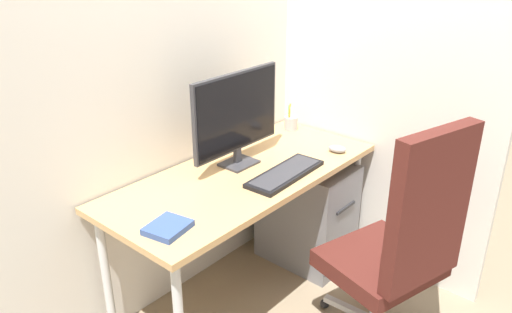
{
  "coord_description": "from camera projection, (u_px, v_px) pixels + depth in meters",
  "views": [
    {
      "loc": [
        -1.68,
        -1.53,
        1.84
      ],
      "look_at": [
        0.02,
        -0.06,
        0.85
      ],
      "focal_mm": 35.3,
      "sensor_mm": 36.0,
      "label": 1
    }
  ],
  "objects": [
    {
      "name": "ground_plane",
      "position": [
        245.0,
        293.0,
        2.82
      ],
      "size": [
        8.0,
        8.0,
        0.0
      ],
      "primitive_type": "plane",
      "color": "gray"
    },
    {
      "name": "office_chair",
      "position": [
        403.0,
        242.0,
        2.23
      ],
      "size": [
        0.59,
        0.61,
        1.16
      ],
      "color": "black",
      "rests_on": "ground_plane"
    },
    {
      "name": "monitor",
      "position": [
        237.0,
        115.0,
        2.5
      ],
      "size": [
        0.58,
        0.14,
        0.48
      ],
      "color": "#333338",
      "rests_on": "desk"
    },
    {
      "name": "pen_holder",
      "position": [
        291.0,
        123.0,
        3.05
      ],
      "size": [
        0.08,
        0.08,
        0.17
      ],
      "color": "#9EA0A5",
      "rests_on": "desk"
    },
    {
      "name": "notebook",
      "position": [
        168.0,
        227.0,
        2.02
      ],
      "size": [
        0.19,
        0.17,
        0.03
      ],
      "primitive_type": "cube",
      "rotation": [
        0.0,
        0.0,
        0.19
      ],
      "color": "#334C8C",
      "rests_on": "desk"
    },
    {
      "name": "filing_cabinet",
      "position": [
        306.0,
        212.0,
        3.01
      ],
      "size": [
        0.36,
        0.53,
        0.64
      ],
      "color": "slate",
      "rests_on": "ground_plane"
    },
    {
      "name": "wall_side_right",
      "position": [
        360.0,
        24.0,
        2.7
      ],
      "size": [
        0.04,
        1.7,
        2.8
      ],
      "primitive_type": "cube",
      "color": "silver",
      "rests_on": "ground_plane"
    },
    {
      "name": "mouse",
      "position": [
        337.0,
        149.0,
        2.74
      ],
      "size": [
        0.08,
        0.11,
        0.04
      ],
      "primitive_type": "ellipsoid",
      "rotation": [
        0.0,
        0.0,
        0.3
      ],
      "color": "gray",
      "rests_on": "desk"
    },
    {
      "name": "keyboard",
      "position": [
        285.0,
        174.0,
        2.48
      ],
      "size": [
        0.47,
        0.18,
        0.02
      ],
      "color": "black",
      "rests_on": "desk"
    },
    {
      "name": "desk",
      "position": [
        244.0,
        184.0,
        2.54
      ],
      "size": [
        1.49,
        0.64,
        0.75
      ],
      "color": "tan",
      "rests_on": "ground_plane"
    },
    {
      "name": "wall_back",
      "position": [
        190.0,
        33.0,
        2.46
      ],
      "size": [
        2.55,
        0.04,
        2.8
      ],
      "primitive_type": "cube",
      "color": "silver",
      "rests_on": "ground_plane"
    }
  ]
}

